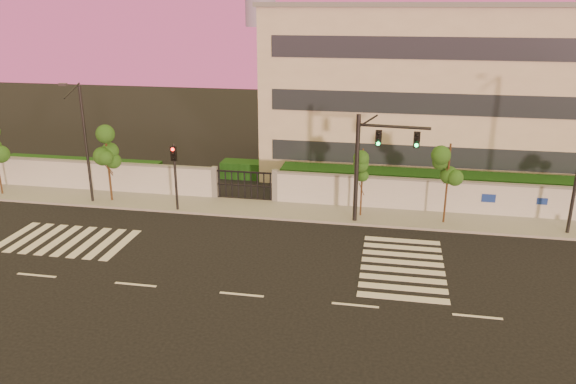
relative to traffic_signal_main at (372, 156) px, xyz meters
The scene contains 12 objects.
ground 11.49m from the traffic_signal_main, 118.17° to the right, with size 120.00×120.00×0.00m, color black.
sidewalk 6.53m from the traffic_signal_main, 168.68° to the left, with size 60.00×3.00×0.15m, color gray.
perimeter_wall 6.32m from the traffic_signal_main, 153.16° to the left, with size 60.00×0.36×2.20m.
hedge_row 7.30m from the traffic_signal_main, 126.66° to the left, with size 41.00×4.25×1.80m.
institutional_building 13.27m from the traffic_signal_main, 72.58° to the left, with size 24.40×12.40×12.25m.
road_markings 9.67m from the traffic_signal_main, 139.31° to the right, with size 57.00×7.62×0.02m.
street_tree_c 16.45m from the traffic_signal_main, behind, with size 1.62×1.29×4.79m.
street_tree_d 1.40m from the traffic_signal_main, 118.73° to the left, with size 1.31×1.04×4.24m.
street_tree_e 4.39m from the traffic_signal_main, ahead, with size 1.42×1.13×4.82m.
traffic_signal_main is the anchor object (origin of this frame).
traffic_signal_secondary 11.73m from the traffic_signal_main, behind, with size 0.33×0.33×4.27m.
streetlight_west 17.58m from the traffic_signal_main, behind, with size 0.47×1.89×7.86m.
Camera 1 is at (6.05, -21.22, 12.24)m, focal length 35.00 mm.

